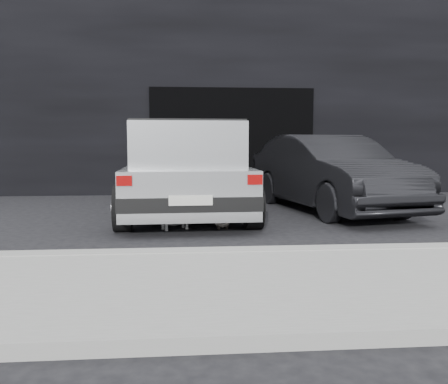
{
  "coord_description": "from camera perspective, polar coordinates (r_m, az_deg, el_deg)",
  "views": [
    {
      "loc": [
        -0.18,
        -7.62,
        1.26
      ],
      "look_at": [
        0.35,
        -1.35,
        0.61
      ],
      "focal_mm": 38.0,
      "sensor_mm": 36.0,
      "label": 1
    }
  ],
  "objects": [
    {
      "name": "silver_hatchback",
      "position": [
        8.28,
        -4.64,
        3.24
      ],
      "size": [
        2.27,
        4.43,
        1.61
      ],
      "rotation": [
        0.0,
        0.0,
        0.03
      ],
      "color": "silver",
      "rests_on": "ground"
    },
    {
      "name": "sidewalk",
      "position": [
        4.18,
        12.07,
        -11.04
      ],
      "size": [
        18.0,
        2.2,
        0.11
      ],
      "primitive_type": "cube",
      "color": "gray",
      "rests_on": "ground"
    },
    {
      "name": "curb",
      "position": [
        5.3,
        8.28,
        -7.29
      ],
      "size": [
        18.0,
        0.25,
        0.12
      ],
      "primitive_type": "cube",
      "color": "gray",
      "rests_on": "ground"
    },
    {
      "name": "building_facade",
      "position": [
        13.73,
        0.14,
        11.07
      ],
      "size": [
        34.0,
        4.0,
        5.0
      ],
      "primitive_type": "cube",
      "color": "black",
      "rests_on": "ground"
    },
    {
      "name": "second_car",
      "position": [
        9.02,
        12.55,
        2.24
      ],
      "size": [
        2.34,
        4.52,
        1.42
      ],
      "primitive_type": "imported",
      "rotation": [
        0.0,
        0.0,
        0.2
      ],
      "color": "black",
      "rests_on": "ground"
    },
    {
      "name": "ground",
      "position": [
        7.73,
        -3.41,
        -3.52
      ],
      "size": [
        80.0,
        80.0,
        0.0
      ],
      "primitive_type": "plane",
      "color": "black",
      "rests_on": "ground"
    },
    {
      "name": "cat_siamese",
      "position": [
        7.07,
        -0.21,
        -3.46
      ],
      "size": [
        0.24,
        0.72,
        0.25
      ],
      "rotation": [
        0.0,
        0.0,
        3.15
      ],
      "color": "beige",
      "rests_on": "ground"
    },
    {
      "name": "garage_opening",
      "position": [
        11.67,
        1.0,
        6.08
      ],
      "size": [
        4.0,
        0.1,
        2.6
      ],
      "primitive_type": "cube",
      "color": "black",
      "rests_on": "ground"
    },
    {
      "name": "cat_white",
      "position": [
        7.02,
        -5.64,
        -2.95
      ],
      "size": [
        0.75,
        0.47,
        0.38
      ],
      "rotation": [
        0.0,
        0.0,
        -1.16
      ],
      "color": "silver",
      "rests_on": "ground"
    }
  ]
}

